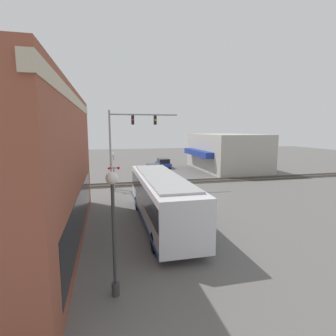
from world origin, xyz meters
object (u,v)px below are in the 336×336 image
(city_bus, at_px, (162,197))
(parked_car_white, at_px, (153,170))
(crossing_signal, at_px, (114,168))
(streetlamp, at_px, (113,224))
(pedestrian_near_bus, at_px, (188,203))
(parked_car_blue, at_px, (163,163))

(city_bus, distance_m, parked_car_white, 17.75)
(crossing_signal, relative_size, streetlamp, 0.84)
(crossing_signal, bearing_deg, pedestrian_near_bus, -150.35)
(parked_car_white, xyz_separation_m, pedestrian_near_bus, (-16.26, 0.44, 0.17))
(parked_car_blue, distance_m, pedestrian_near_bus, 23.41)
(crossing_signal, xyz_separation_m, streetlamp, (-16.56, 0.47, 0.43))
(streetlamp, bearing_deg, city_bus, -24.72)
(streetlamp, bearing_deg, parked_car_blue, -15.27)
(parked_car_white, bearing_deg, pedestrian_near_bus, 178.44)
(streetlamp, distance_m, parked_car_blue, 32.48)
(parked_car_white, height_order, pedestrian_near_bus, pedestrian_near_bus)
(streetlamp, relative_size, pedestrian_near_bus, 2.69)
(city_bus, bearing_deg, parked_car_blue, -12.45)
(streetlamp, height_order, pedestrian_near_bus, streetlamp)
(city_bus, relative_size, parked_car_blue, 2.64)
(streetlamp, distance_m, pedestrian_near_bus, 9.84)
(pedestrian_near_bus, bearing_deg, streetlamp, 146.77)
(crossing_signal, relative_size, parked_car_white, 0.86)
(crossing_signal, height_order, streetlamp, streetlamp)
(parked_car_blue, relative_size, pedestrian_near_bus, 2.51)
(city_bus, height_order, streetlamp, streetlamp)
(city_bus, xyz_separation_m, parked_car_blue, (24.46, -5.40, -1.06))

